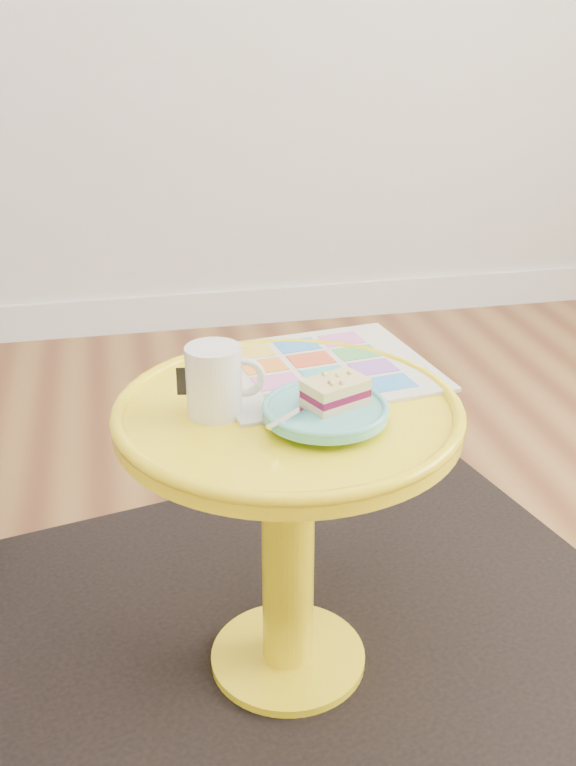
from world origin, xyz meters
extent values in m
cube|color=white|center=(0.00, 1.99, 0.06)|extent=(4.00, 0.02, 0.12)
cube|color=black|center=(0.16, 0.41, 0.00)|extent=(1.50, 1.35, 0.01)
cylinder|color=yellow|center=(0.16, 0.41, 0.01)|extent=(0.25, 0.25, 0.02)
cylinder|color=yellow|center=(0.16, 0.41, 0.24)|extent=(0.08, 0.08, 0.43)
cylinder|color=yellow|center=(0.16, 0.41, 0.46)|extent=(0.50, 0.50, 0.03)
cube|color=silver|center=(0.23, 0.53, 0.48)|extent=(0.38, 0.34, 0.01)
cylinder|color=silver|center=(0.05, 0.41, 0.53)|extent=(0.08, 0.08, 0.10)
torus|color=silver|center=(0.10, 0.40, 0.53)|extent=(0.06, 0.02, 0.06)
cylinder|color=#D1B78C|center=(0.05, 0.41, 0.57)|extent=(0.07, 0.07, 0.01)
cylinder|color=#59BCB8|center=(0.20, 0.35, 0.48)|extent=(0.07, 0.07, 0.01)
cylinder|color=#59BCB8|center=(0.20, 0.35, 0.49)|extent=(0.17, 0.17, 0.01)
cube|color=#D3BC8C|center=(0.21, 0.35, 0.51)|extent=(0.10, 0.08, 0.01)
cube|color=maroon|center=(0.21, 0.35, 0.52)|extent=(0.10, 0.08, 0.01)
cube|color=#EADB8C|center=(0.21, 0.35, 0.53)|extent=(0.10, 0.08, 0.01)
cube|color=silver|center=(0.15, 0.33, 0.50)|extent=(0.10, 0.08, 0.00)
cube|color=silver|center=(0.21, 0.38, 0.50)|extent=(0.04, 0.04, 0.00)
camera|label=1|loc=(-0.07, -0.66, 1.02)|focal=40.00mm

